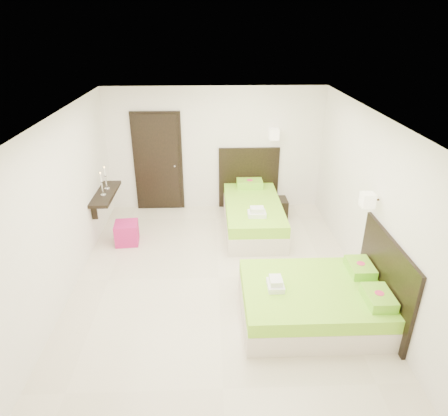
{
  "coord_description": "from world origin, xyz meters",
  "views": [
    {
      "loc": [
        -0.1,
        -5.34,
        3.76
      ],
      "look_at": [
        0.1,
        0.3,
        1.1
      ],
      "focal_mm": 32.0,
      "sensor_mm": 36.0,
      "label": 1
    }
  ],
  "objects_px": {
    "bed_single": "(253,212)",
    "nightstand": "(275,208)",
    "bed_double": "(319,300)",
    "ottoman": "(127,233)"
  },
  "relations": [
    {
      "from": "bed_single",
      "to": "nightstand",
      "type": "height_order",
      "value": "bed_single"
    },
    {
      "from": "bed_double",
      "to": "ottoman",
      "type": "xyz_separation_m",
      "value": [
        -3.02,
        2.16,
        -0.08
      ]
    },
    {
      "from": "bed_double",
      "to": "ottoman",
      "type": "distance_m",
      "value": 3.72
    },
    {
      "from": "bed_double",
      "to": "ottoman",
      "type": "bearing_deg",
      "value": 144.51
    },
    {
      "from": "bed_single",
      "to": "nightstand",
      "type": "distance_m",
      "value": 0.64
    },
    {
      "from": "bed_double",
      "to": "nightstand",
      "type": "relative_size",
      "value": 4.13
    },
    {
      "from": "bed_single",
      "to": "bed_double",
      "type": "distance_m",
      "value": 2.81
    },
    {
      "from": "bed_single",
      "to": "ottoman",
      "type": "xyz_separation_m",
      "value": [
        -2.39,
        -0.58,
        -0.12
      ]
    },
    {
      "from": "nightstand",
      "to": "ottoman",
      "type": "bearing_deg",
      "value": -162.3
    },
    {
      "from": "bed_single",
      "to": "ottoman",
      "type": "relative_size",
      "value": 5.25
    }
  ]
}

